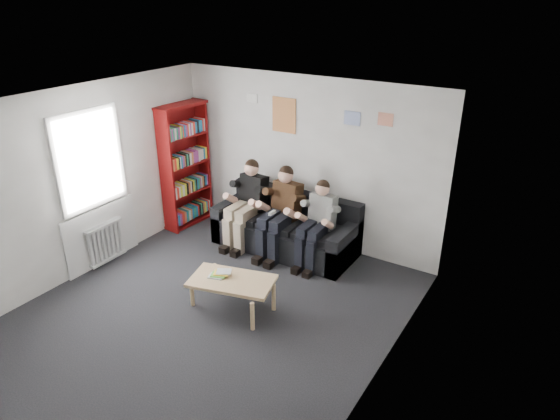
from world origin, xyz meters
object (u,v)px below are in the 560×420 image
Objects in this scene: sofa at (286,230)px; person_left at (246,204)px; person_middle at (279,213)px; person_right at (316,224)px; coffee_table at (232,283)px; bookshelf at (186,166)px.

sofa is 1.64× the size of person_left.
person_left is 0.99× the size of person_middle.
person_right is (1.27, 0.01, -0.03)m from person_left.
person_left is 1.07× the size of person_right.
person_right is (0.37, 1.59, 0.28)m from coffee_table.
bookshelf is 2.01m from person_middle.
sofa is 0.43m from person_middle.
sofa is 1.07× the size of bookshelf.
person_right is at bearing -17.64° from sofa.
person_middle is (-0.00, -0.21, 0.38)m from sofa.
coffee_table is 1.64m from person_middle.
coffee_table is 0.77× the size of person_middle.
sofa is at bearing 8.14° from bookshelf.
sofa is 2.11m from bookshelf.
bookshelf reaches higher than person_middle.
bookshelf is 1.53× the size of person_left.
coffee_table is 0.77× the size of person_left.
bookshelf reaches higher than person_right.
person_left is at bearing 119.64° from coffee_table.
person_left is at bearing 0.60° from bookshelf.
sofa is 1.82m from coffee_table.
person_right reaches higher than sofa.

